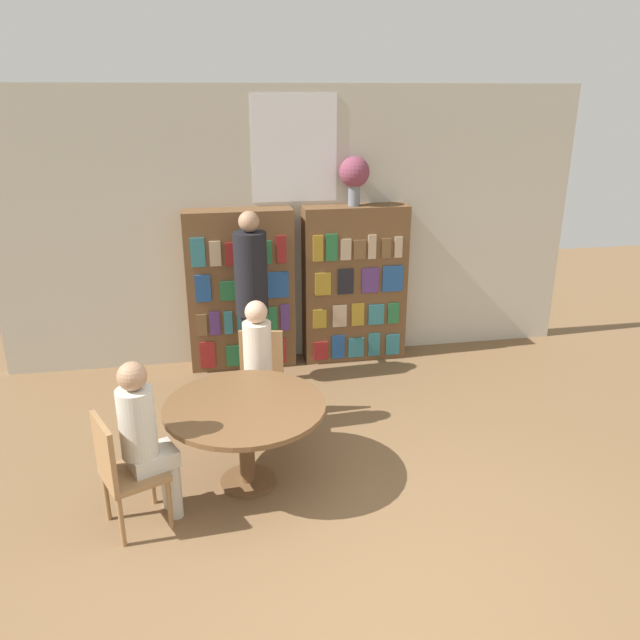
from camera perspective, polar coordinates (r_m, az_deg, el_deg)
name	(u,v)px	position (r m, az deg, el deg)	size (l,w,h in m)	color
ground_plane	(385,591)	(4.25, 5.96, -23.42)	(16.00, 16.00, 0.00)	brown
wall_back	(295,228)	(6.95, -2.27, 8.43)	(6.40, 0.07, 3.00)	beige
bookshelf_left	(241,290)	(6.86, -7.24, 2.71)	(1.15, 0.34, 1.76)	brown
bookshelf_right	(354,284)	(7.04, 3.17, 3.28)	(1.15, 0.34, 1.76)	brown
flower_vase	(354,174)	(6.78, 3.16, 13.17)	(0.32, 0.32, 0.52)	slate
reading_table	(245,417)	(4.84, -6.85, -8.80)	(1.24, 1.24, 0.70)	brown
chair_near_camera	(122,468)	(4.60, -17.63, -12.81)	(0.53, 0.53, 0.88)	olive
chair_left_side	(261,375)	(5.73, -5.46, -5.04)	(0.47, 0.47, 0.88)	olive
seated_reader_left	(257,361)	(5.48, -5.76, -3.78)	(0.31, 0.39, 1.25)	beige
seated_reader_right	(145,433)	(4.53, -15.74, -9.89)	(0.40, 0.36, 1.25)	beige
librarian_standing	(251,280)	(6.31, -6.30, 3.67)	(0.33, 0.60, 1.84)	black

